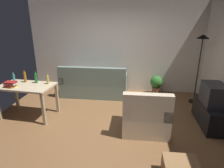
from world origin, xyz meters
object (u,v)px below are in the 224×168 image
tv (214,94)px  bottle_amber (25,77)px  potted_plant (156,84)px  bottle_green (36,78)px  desk (27,90)px  bottle_tall (14,78)px  armchair (146,117)px  book_stack (10,84)px  couch (94,85)px  tv_stand (210,114)px  torchiere_lamp (201,51)px  bottle_squat (48,80)px

tv → bottle_amber: bottle_amber is taller
potted_plant → bottle_green: 3.35m
tv → desk: size_ratio=0.48×
desk → bottle_tall: bottle_tall is taller
armchair → book_stack: size_ratio=3.72×
desk → bottle_amber: size_ratio=4.54×
couch → book_stack: size_ratio=7.68×
tv_stand → torchiere_lamp: size_ratio=0.61×
bottle_tall → bottle_amber: 0.32m
tv → bottle_amber: 4.19m
bottle_tall → bottle_amber: bottle_amber is taller
book_stack → tv_stand: bearing=3.3°
tv_stand → book_stack: book_stack is taller
couch → bottle_green: bearing=49.0°
tv_stand → book_stack: 4.36m
couch → tv: size_ratio=3.16×
couch → book_stack: couch is taller
desk → potted_plant: desk is taller
potted_plant → bottle_amber: bottle_amber is taller
potted_plant → bottle_amber: 3.59m
potted_plant → armchair: bearing=-100.8°
couch → desk: (-1.24, -1.43, 0.34)m
torchiere_lamp → bottle_tall: (-4.49, -1.03, -0.56)m
armchair → bottle_tall: bottle_tall is taller
potted_plant → book_stack: (-3.33, -1.91, 0.50)m
couch → torchiere_lamp: size_ratio=1.05×
torchiere_lamp → bottle_amber: size_ratio=6.54×
couch → tv_stand: bearing=154.5°
bottle_squat → tv: bearing=-0.9°
potted_plant → book_stack: book_stack is taller
armchair → bottle_squat: size_ratio=3.91×
bottle_squat → desk: bearing=-162.3°
bottle_tall → bottle_squat: bearing=-6.4°
bottle_amber → book_stack: 0.40m
book_stack → bottle_tall: bearing=113.6°
book_stack → bottle_green: bearing=39.7°
potted_plant → bottle_tall: size_ratio=2.72×
bottle_amber → bottle_squat: size_ratio=1.18×
torchiere_lamp → desk: (-4.06, -1.28, -0.76)m
armchair → bottle_green: 2.63m
couch → bottle_tall: bottle_tall is taller
tv_stand → bottle_tall: bottle_tall is taller
armchair → desk: bearing=-7.1°
potted_plant → bottle_amber: size_ratio=2.06×
armchair → bottle_amber: size_ratio=3.33×
tv → potted_plant: size_ratio=1.05×
armchair → book_stack: (-2.93, 0.17, 0.50)m
desk → bottle_amber: bearing=126.8°
potted_plant → book_stack: 3.87m
tv → bottle_squat: bottle_squat is taller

